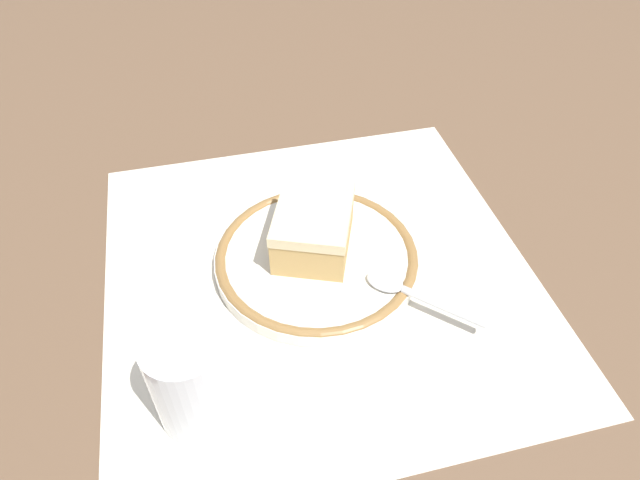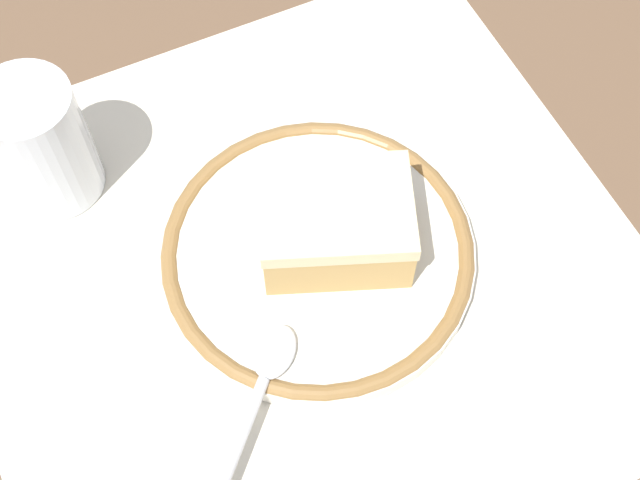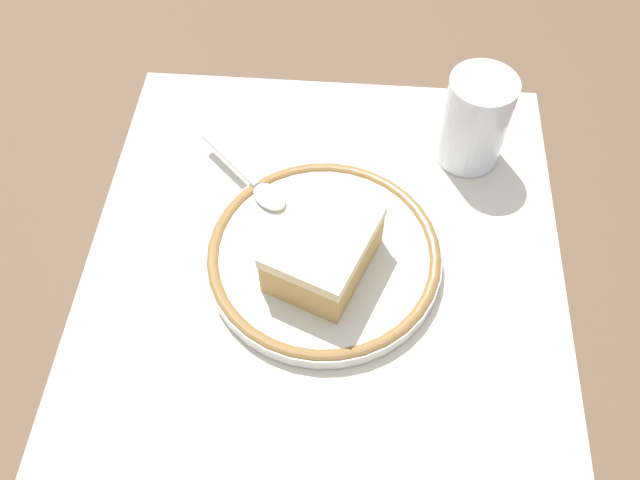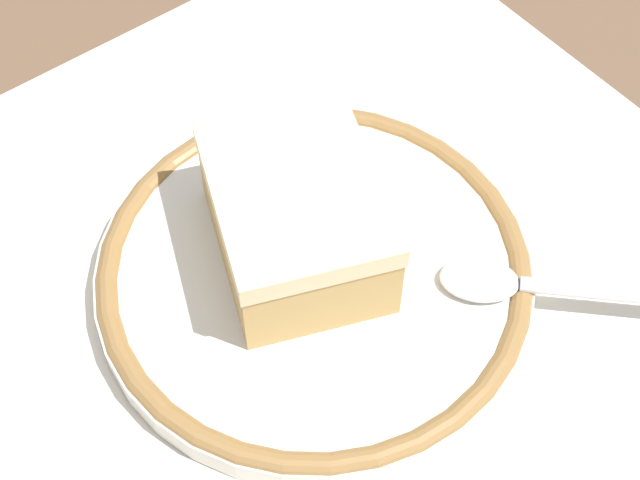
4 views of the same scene
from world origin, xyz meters
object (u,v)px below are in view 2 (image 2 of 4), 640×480
cake_slice (334,219)px  cup (44,149)px  plate (320,258)px  spoon (261,387)px

cake_slice → cup: cup is taller
plate → cup: cup is taller
plate → cake_slice: cake_slice is taller
plate → cup: bearing=-44.6°
cup → cake_slice: bearing=139.4°
cake_slice → spoon: bearing=41.6°
plate → cake_slice: (-0.01, -0.01, 0.03)m
cake_slice → plate: bearing=27.5°
spoon → plate: bearing=-136.3°
cup → spoon: bearing=108.1°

